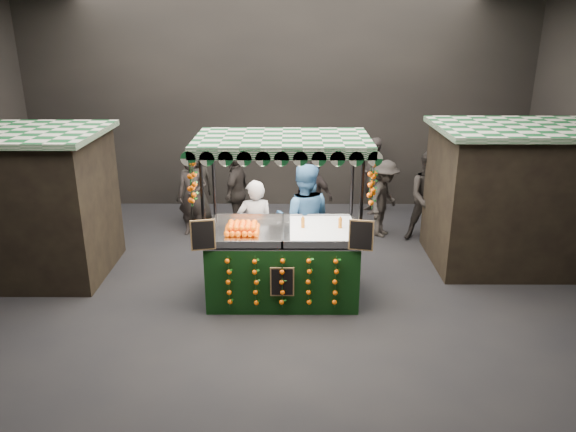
{
  "coord_description": "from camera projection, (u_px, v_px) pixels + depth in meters",
  "views": [
    {
      "loc": [
        0.3,
        -8.1,
        4.3
      ],
      "look_at": [
        0.26,
        0.6,
        1.23
      ],
      "focal_mm": 34.14,
      "sensor_mm": 36.0,
      "label": 1
    }
  ],
  "objects": [
    {
      "name": "juice_stall",
      "position": [
        284.0,
        251.0,
        8.83
      ],
      "size": [
        2.77,
        1.63,
        2.68
      ],
      "color": "black",
      "rests_on": "ground"
    },
    {
      "name": "neighbour_stall_right",
      "position": [
        513.0,
        196.0,
        10.03
      ],
      "size": [
        3.0,
        2.2,
        2.6
      ],
      "color": "black",
      "rests_on": "ground"
    },
    {
      "name": "market_hall",
      "position": [
        270.0,
        90.0,
        7.95
      ],
      "size": [
        12.1,
        10.1,
        5.05
      ],
      "color": "black",
      "rests_on": "ground"
    },
    {
      "name": "shopper_3",
      "position": [
        384.0,
        199.0,
        11.48
      ],
      "size": [
        1.06,
        1.22,
        1.64
      ],
      "rotation": [
        0.0,
        0.0,
        1.04
      ],
      "color": "#2A2522",
      "rests_on": "ground"
    },
    {
      "name": "shopper_2",
      "position": [
        315.0,
        195.0,
        11.83
      ],
      "size": [
        0.95,
        0.89,
        1.57
      ],
      "rotation": [
        0.0,
        0.0,
        2.43
      ],
      "color": "black",
      "rests_on": "ground"
    },
    {
      "name": "ground",
      "position": [
        272.0,
        298.0,
        9.07
      ],
      "size": [
        12.0,
        12.0,
        0.0
      ],
      "primitive_type": "plane",
      "color": "black",
      "rests_on": "ground"
    },
    {
      "name": "vendor_blue",
      "position": [
        304.0,
        220.0,
        9.66
      ],
      "size": [
        1.04,
        0.83,
        2.04
      ],
      "rotation": [
        0.0,
        0.0,
        3.08
      ],
      "color": "#274E7D",
      "rests_on": "ground"
    },
    {
      "name": "shopper_1",
      "position": [
        429.0,
        197.0,
        11.18
      ],
      "size": [
        0.97,
        0.78,
        1.88
      ],
      "rotation": [
        0.0,
        0.0,
        -0.08
      ],
      "color": "black",
      "rests_on": "ground"
    },
    {
      "name": "shopper_7",
      "position": [
        236.0,
        192.0,
        11.73
      ],
      "size": [
        0.7,
        1.1,
        1.74
      ],
      "rotation": [
        0.0,
        0.0,
        -1.86
      ],
      "color": "black",
      "rests_on": "ground"
    },
    {
      "name": "neighbour_stall_left",
      "position": [
        23.0,
        204.0,
        9.6
      ],
      "size": [
        3.0,
        2.2,
        2.6
      ],
      "color": "black",
      "rests_on": "ground"
    },
    {
      "name": "shopper_6",
      "position": [
        372.0,
        176.0,
        12.9
      ],
      "size": [
        0.58,
        0.74,
        1.81
      ],
      "rotation": [
        0.0,
        0.0,
        -1.33
      ],
      "color": "#2A2422",
      "rests_on": "ground"
    },
    {
      "name": "shopper_4",
      "position": [
        195.0,
        185.0,
        12.2
      ],
      "size": [
        1.04,
        0.96,
        1.78
      ],
      "rotation": [
        0.0,
        0.0,
        3.75
      ],
      "color": "black",
      "rests_on": "ground"
    },
    {
      "name": "shopper_5",
      "position": [
        475.0,
        186.0,
        12.42
      ],
      "size": [
        1.31,
        1.48,
        1.63
      ],
      "rotation": [
        0.0,
        0.0,
        2.24
      ],
      "color": "black",
      "rests_on": "ground"
    },
    {
      "name": "vendor_grey",
      "position": [
        255.0,
        229.0,
        9.62
      ],
      "size": [
        0.7,
        0.51,
        1.77
      ],
      "rotation": [
        0.0,
        0.0,
        3.29
      ],
      "color": "gray",
      "rests_on": "ground"
    },
    {
      "name": "shopper_0",
      "position": [
        193.0,
        196.0,
        11.55
      ],
      "size": [
        0.66,
        0.47,
        1.71
      ],
      "rotation": [
        0.0,
        0.0,
        -0.1
      ],
      "color": "#2C2624",
      "rests_on": "ground"
    }
  ]
}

